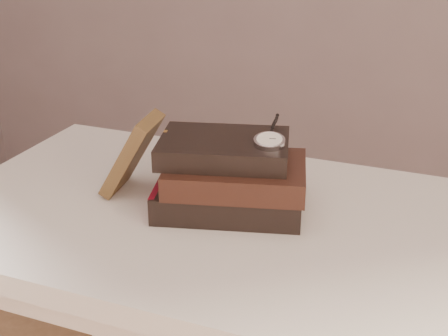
% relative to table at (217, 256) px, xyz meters
% --- Properties ---
extents(table, '(1.00, 0.60, 0.75)m').
position_rel_table_xyz_m(table, '(0.00, 0.00, 0.00)').
color(table, silver).
rests_on(table, ground).
extents(book_stack, '(0.30, 0.23, 0.13)m').
position_rel_table_xyz_m(book_stack, '(0.02, 0.02, 0.15)').
color(book_stack, black).
rests_on(book_stack, table).
extents(journal, '(0.11, 0.11, 0.15)m').
position_rel_table_xyz_m(journal, '(-0.18, 0.02, 0.17)').
color(journal, '#412D19').
rests_on(journal, table).
extents(pocket_watch, '(0.07, 0.16, 0.02)m').
position_rel_table_xyz_m(pocket_watch, '(0.08, 0.03, 0.23)').
color(pocket_watch, silver).
rests_on(pocket_watch, book_stack).
extents(eyeglasses, '(0.13, 0.15, 0.05)m').
position_rel_table_xyz_m(eyeglasses, '(-0.09, 0.09, 0.16)').
color(eyeglasses, silver).
rests_on(eyeglasses, book_stack).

